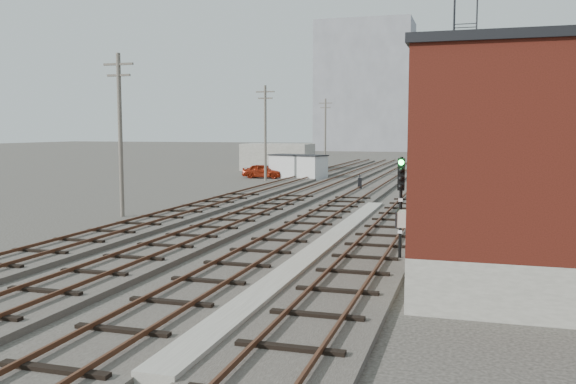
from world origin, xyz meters
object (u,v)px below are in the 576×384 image
at_px(switch_stand, 360,184).
at_px(site_trailer, 298,167).
at_px(car_red, 263,171).
at_px(car_grey, 290,170).
at_px(signal_mast, 401,202).
at_px(car_silver, 295,171).

xyz_separation_m(switch_stand, site_trailer, (-7.95, 10.16, 0.64)).
height_order(switch_stand, car_red, car_red).
xyz_separation_m(car_red, car_grey, (1.97, 2.69, -0.07)).
bearing_deg(car_grey, switch_stand, -144.83).
bearing_deg(signal_mast, switch_stand, 103.00).
bearing_deg(car_silver, car_grey, 77.83).
bearing_deg(site_trailer, car_grey, 141.37).
height_order(signal_mast, car_grey, signal_mast).
bearing_deg(site_trailer, car_red, -159.26).
relative_size(site_trailer, car_red, 1.49).
xyz_separation_m(site_trailer, car_silver, (-0.90, 2.26, -0.59)).
bearing_deg(switch_stand, site_trailer, 109.36).
xyz_separation_m(site_trailer, car_red, (-3.59, -0.08, -0.50)).
height_order(site_trailer, car_grey, site_trailer).
distance_m(site_trailer, car_silver, 2.50).
distance_m(signal_mast, site_trailer, 38.59).
distance_m(signal_mast, car_grey, 41.63).
distance_m(signal_mast, car_red, 39.97).
xyz_separation_m(switch_stand, car_silver, (-8.84, 12.43, 0.05)).
bearing_deg(signal_mast, car_silver, 111.16).
relative_size(site_trailer, car_grey, 1.40).
relative_size(signal_mast, car_grey, 0.86).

